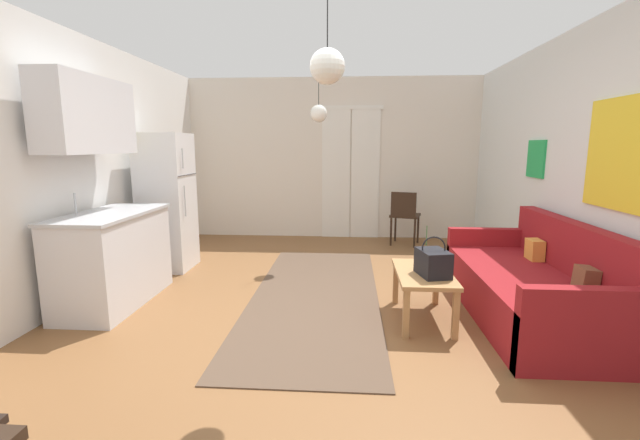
% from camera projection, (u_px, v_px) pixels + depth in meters
% --- Properties ---
extents(ground_plane, '(5.32, 7.95, 0.10)m').
position_uv_depth(ground_plane, '(314.00, 333.00, 3.61)').
color(ground_plane, brown).
extents(wall_back, '(4.92, 0.13, 2.61)m').
position_uv_depth(wall_back, '(333.00, 159.00, 7.03)').
color(wall_back, silver).
rests_on(wall_back, ground_plane).
extents(wall_right, '(0.12, 7.55, 2.61)m').
position_uv_depth(wall_right, '(630.00, 175.00, 3.21)').
color(wall_right, silver).
rests_on(wall_right, ground_plane).
extents(wall_left, '(0.12, 7.55, 2.61)m').
position_uv_depth(wall_left, '(26.00, 172.00, 3.54)').
color(wall_left, white).
rests_on(wall_left, ground_plane).
extents(area_rug, '(1.27, 3.44, 0.01)m').
position_uv_depth(area_rug, '(315.00, 295.00, 4.36)').
color(area_rug, brown).
rests_on(area_rug, ground_plane).
extents(couch, '(0.92, 2.10, 0.87)m').
position_uv_depth(couch, '(536.00, 288.00, 3.76)').
color(couch, maroon).
rests_on(couch, ground_plane).
extents(coffee_table, '(0.47, 0.85, 0.44)m').
position_uv_depth(coffee_table, '(423.00, 279.00, 3.71)').
color(coffee_table, '#B27F4C').
rests_on(coffee_table, ground_plane).
extents(bamboo_vase, '(0.09, 0.09, 0.38)m').
position_uv_depth(bamboo_vase, '(426.00, 258.00, 3.83)').
color(bamboo_vase, '#47704C').
rests_on(bamboo_vase, coffee_table).
extents(handbag, '(0.28, 0.35, 0.34)m').
position_uv_depth(handbag, '(433.00, 263.00, 3.57)').
color(handbag, black).
rests_on(handbag, coffee_table).
extents(refrigerator, '(0.58, 0.60, 1.67)m').
position_uv_depth(refrigerator, '(167.00, 202.00, 5.23)').
color(refrigerator, white).
rests_on(refrigerator, ground_plane).
extents(kitchen_counter, '(0.62, 1.30, 2.14)m').
position_uv_depth(kitchen_counter, '(106.00, 221.00, 4.04)').
color(kitchen_counter, silver).
rests_on(kitchen_counter, ground_plane).
extents(accent_chair, '(0.52, 0.51, 0.84)m').
position_uv_depth(accent_chair, '(405.00, 214.00, 6.50)').
color(accent_chair, black).
rests_on(accent_chair, ground_plane).
extents(pendant_lamp_near, '(0.23, 0.23, 0.70)m').
position_uv_depth(pendant_lamp_near, '(327.00, 66.00, 2.71)').
color(pendant_lamp_near, black).
extents(pendant_lamp_far, '(0.22, 0.22, 0.79)m').
position_uv_depth(pendant_lamp_far, '(319.00, 113.00, 5.41)').
color(pendant_lamp_far, black).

